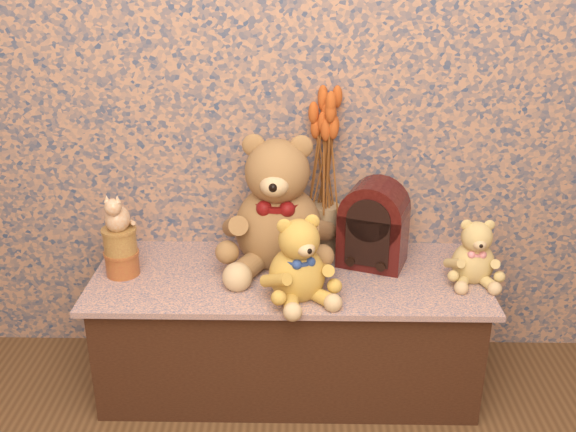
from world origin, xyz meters
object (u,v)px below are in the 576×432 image
cathedral_radio (374,223)px  cat_figurine (117,211)px  teddy_large (278,195)px  biscuit_tin_lower (122,263)px  teddy_medium (297,254)px  ceramic_vase (325,228)px  teddy_small (475,248)px

cathedral_radio → cat_figurine: 0.88m
teddy_large → biscuit_tin_lower: size_ratio=4.47×
teddy_medium → cathedral_radio: cathedral_radio is taller
ceramic_vase → cat_figurine: bearing=-163.9°
cathedral_radio → ceramic_vase: cathedral_radio is taller
biscuit_tin_lower → cathedral_radio: bearing=6.5°
teddy_medium → biscuit_tin_lower: size_ratio=2.66×
teddy_medium → ceramic_vase: bearing=49.9°
teddy_small → ceramic_vase: 0.54m
teddy_medium → teddy_small: teddy_medium is taller
teddy_medium → teddy_small: (0.60, 0.12, -0.03)m
teddy_medium → cathedral_radio: (0.27, 0.24, 0.00)m
teddy_large → cathedral_radio: size_ratio=1.64×
teddy_large → cat_figurine: size_ratio=3.73×
teddy_medium → ceramic_vase: 0.36m
teddy_large → teddy_small: bearing=-6.4°
ceramic_vase → biscuit_tin_lower: ceramic_vase is taller
teddy_large → cat_figurine: 0.55m
teddy_medium → teddy_small: size_ratio=1.27×
cathedral_radio → teddy_medium: bearing=-118.2°
cat_figurine → ceramic_vase: bearing=17.2°
biscuit_tin_lower → teddy_large: bearing=11.3°
teddy_small → ceramic_vase: bearing=157.3°
biscuit_tin_lower → teddy_small: bearing=-0.8°
teddy_small → teddy_medium: bearing=-167.0°
teddy_large → teddy_small: (0.66, -0.12, -0.14)m
ceramic_vase → biscuit_tin_lower: 0.74m
teddy_small → cathedral_radio: size_ratio=0.77×
teddy_large → teddy_small: 0.69m
teddy_large → teddy_small: size_ratio=2.13×
ceramic_vase → biscuit_tin_lower: size_ratio=1.58×
teddy_medium → cathedral_radio: size_ratio=0.98×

